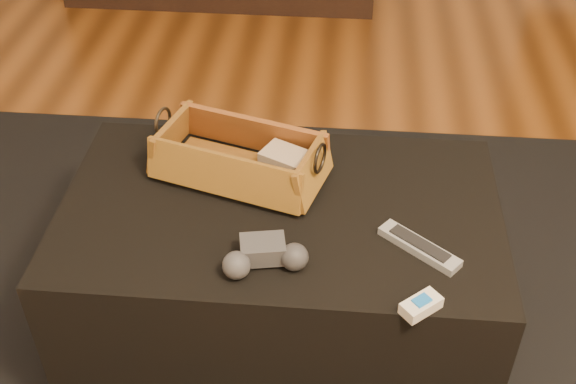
# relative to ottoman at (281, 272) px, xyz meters

# --- Properties ---
(area_rug) EXTENTS (2.60, 2.00, 0.01)m
(area_rug) POSITION_rel_ottoman_xyz_m (-0.00, -0.05, -0.22)
(area_rug) COLOR black
(area_rug) RESTS_ON floor
(ottoman) EXTENTS (1.00, 0.60, 0.42)m
(ottoman) POSITION_rel_ottoman_xyz_m (0.00, 0.00, 0.00)
(ottoman) COLOR black
(ottoman) RESTS_ON area_rug
(tv_remote) EXTENTS (0.22, 0.09, 0.02)m
(tv_remote) POSITION_rel_ottoman_xyz_m (-0.13, 0.10, 0.24)
(tv_remote) COLOR black
(tv_remote) RESTS_ON wicker_basket
(cloth_bundle) EXTENTS (0.13, 0.12, 0.06)m
(cloth_bundle) POSITION_rel_ottoman_xyz_m (0.00, 0.11, 0.25)
(cloth_bundle) COLOR #CBB38D
(cloth_bundle) RESTS_ON wicker_basket
(wicker_basket) EXTENTS (0.44, 0.31, 0.14)m
(wicker_basket) POSITION_rel_ottoman_xyz_m (-0.11, 0.11, 0.26)
(wicker_basket) COLOR #9D6123
(wicker_basket) RESTS_ON ottoman
(game_controller) EXTENTS (0.19, 0.12, 0.06)m
(game_controller) POSITION_rel_ottoman_xyz_m (-0.01, -0.19, 0.24)
(game_controller) COLOR #38383B
(game_controller) RESTS_ON ottoman
(silver_remote) EXTENTS (0.17, 0.15, 0.02)m
(silver_remote) POSITION_rel_ottoman_xyz_m (0.31, -0.12, 0.22)
(silver_remote) COLOR #9B9FA2
(silver_remote) RESTS_ON ottoman
(cream_gadget) EXTENTS (0.09, 0.08, 0.03)m
(cream_gadget) POSITION_rel_ottoman_xyz_m (0.30, -0.28, 0.22)
(cream_gadget) COLOR silver
(cream_gadget) RESTS_ON ottoman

